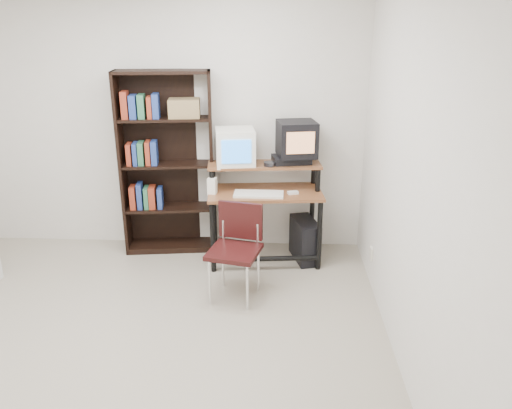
{
  "coord_description": "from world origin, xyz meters",
  "views": [
    {
      "loc": [
        1.13,
        -3.0,
        2.28
      ],
      "look_at": [
        0.94,
        1.1,
        0.78
      ],
      "focal_mm": 35.0,
      "sensor_mm": 36.0,
      "label": 1
    }
  ],
  "objects_px": {
    "crt_monitor": "(235,147)",
    "pc_tower": "(305,240)",
    "crt_tv": "(297,139)",
    "bookshelf": "(167,162)",
    "school_chair": "(237,242)",
    "computer_desk": "(265,196)"
  },
  "relations": [
    {
      "from": "computer_desk",
      "to": "school_chair",
      "type": "xyz_separation_m",
      "value": [
        -0.22,
        -0.71,
        -0.17
      ]
    },
    {
      "from": "crt_monitor",
      "to": "bookshelf",
      "type": "height_order",
      "value": "bookshelf"
    },
    {
      "from": "crt_tv",
      "to": "bookshelf",
      "type": "height_order",
      "value": "bookshelf"
    },
    {
      "from": "school_chair",
      "to": "bookshelf",
      "type": "xyz_separation_m",
      "value": [
        -0.79,
        0.95,
        0.44
      ]
    },
    {
      "from": "bookshelf",
      "to": "pc_tower",
      "type": "bearing_deg",
      "value": -15.95
    },
    {
      "from": "computer_desk",
      "to": "bookshelf",
      "type": "bearing_deg",
      "value": 161.18
    },
    {
      "from": "crt_tv",
      "to": "pc_tower",
      "type": "bearing_deg",
      "value": -61.54
    },
    {
      "from": "crt_monitor",
      "to": "crt_tv",
      "type": "distance_m",
      "value": 0.6
    },
    {
      "from": "crt_tv",
      "to": "school_chair",
      "type": "relative_size",
      "value": 0.5
    },
    {
      "from": "computer_desk",
      "to": "pc_tower",
      "type": "xyz_separation_m",
      "value": [
        0.41,
        0.02,
        -0.47
      ]
    },
    {
      "from": "crt_monitor",
      "to": "pc_tower",
      "type": "bearing_deg",
      "value": -14.87
    },
    {
      "from": "school_chair",
      "to": "crt_monitor",
      "type": "bearing_deg",
      "value": 108.7
    },
    {
      "from": "pc_tower",
      "to": "bookshelf",
      "type": "bearing_deg",
      "value": 156.02
    },
    {
      "from": "crt_tv",
      "to": "crt_monitor",
      "type": "bearing_deg",
      "value": 175.43
    },
    {
      "from": "computer_desk",
      "to": "pc_tower",
      "type": "bearing_deg",
      "value": -3.25
    },
    {
      "from": "computer_desk",
      "to": "school_chair",
      "type": "relative_size",
      "value": 1.39
    },
    {
      "from": "computer_desk",
      "to": "crt_monitor",
      "type": "distance_m",
      "value": 0.56
    },
    {
      "from": "computer_desk",
      "to": "crt_monitor",
      "type": "xyz_separation_m",
      "value": [
        -0.29,
        0.09,
        0.47
      ]
    },
    {
      "from": "pc_tower",
      "to": "bookshelf",
      "type": "distance_m",
      "value": 1.61
    },
    {
      "from": "school_chair",
      "to": "bookshelf",
      "type": "height_order",
      "value": "bookshelf"
    },
    {
      "from": "crt_monitor",
      "to": "school_chair",
      "type": "xyz_separation_m",
      "value": [
        0.07,
        -0.8,
        -0.64
      ]
    },
    {
      "from": "computer_desk",
      "to": "bookshelf",
      "type": "height_order",
      "value": "bookshelf"
    }
  ]
}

